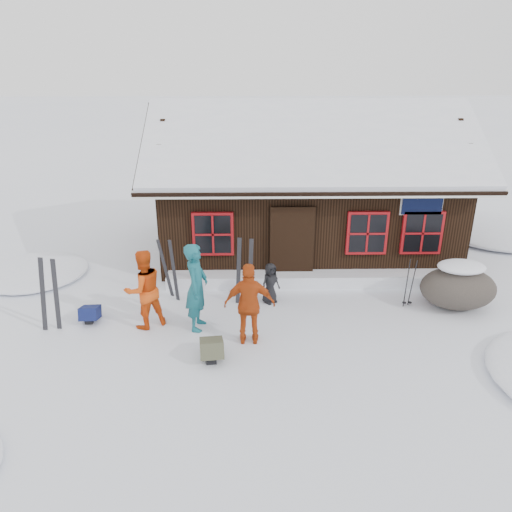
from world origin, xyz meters
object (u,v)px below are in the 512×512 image
object	(u,v)px
skier_crouched	(270,283)
boulder	(458,287)
skier_orange_left	(144,289)
backpack_blue	(90,316)
skier_teal	(197,287)
skier_orange_right	(250,304)
backpack_olive	(212,352)
ski_poles	(409,284)
ski_pair_left	(50,296)

from	to	relation	value
skier_crouched	boulder	bearing A→B (deg)	-40.68
skier_orange_left	backpack_blue	xyz separation A→B (m)	(-1.30, 0.22, -0.75)
skier_teal	boulder	distance (m)	6.08
skier_orange_right	skier_crouched	distance (m)	1.88
skier_crouched	backpack_blue	distance (m)	4.17
backpack_olive	boulder	bearing A→B (deg)	13.64
ski_poles	ski_pair_left	bearing A→B (deg)	-173.17
skier_orange_right	backpack_olive	xyz separation A→B (m)	(-0.75, -0.60, -0.72)
boulder	skier_orange_right	bearing A→B (deg)	-163.19
boulder	backpack_olive	world-z (taller)	boulder
backpack_olive	skier_orange_right	bearing A→B (deg)	32.24
boulder	ski_pair_left	size ratio (longest dim) A/B	1.01
skier_crouched	boulder	size ratio (longest dim) A/B	0.57
skier_orange_left	boulder	distance (m)	7.20
skier_orange_left	ski_poles	xyz separation A→B (m)	(6.01, 0.84, -0.32)
skier_orange_left	skier_crouched	size ratio (longest dim) A/B	1.77
skier_crouched	ski_poles	bearing A→B (deg)	-40.90
skier_crouched	boulder	distance (m)	4.39
boulder	backpack_olive	distance (m)	6.01
skier_teal	ski_poles	size ratio (longest dim) A/B	1.60
skier_orange_right	ski_pair_left	world-z (taller)	skier_orange_right
boulder	backpack_blue	distance (m)	8.47
ski_poles	backpack_olive	world-z (taller)	ski_poles
skier_orange_right	ski_poles	world-z (taller)	skier_orange_right
ski_poles	backpack_blue	bearing A→B (deg)	-175.17
skier_orange_left	skier_crouched	bearing A→B (deg)	167.52
skier_teal	skier_crouched	distance (m)	2.05
skier_orange_right	ski_poles	distance (m)	4.06
skier_teal	boulder	size ratio (longest dim) A/B	1.12
skier_orange_left	backpack_blue	size ratio (longest dim) A/B	3.44
skier_orange_left	skier_crouched	xyz separation A→B (m)	(2.76, 1.07, -0.39)
boulder	backpack_blue	bearing A→B (deg)	-176.25
skier_orange_left	skier_teal	bearing A→B (deg)	142.34
skier_crouched	ski_pair_left	size ratio (longest dim) A/B	0.58
backpack_blue	skier_teal	bearing A→B (deg)	-10.49
skier_orange_right	ski_pair_left	xyz separation A→B (m)	(-4.24, 0.58, -0.07)
skier_orange_right	ski_pair_left	bearing A→B (deg)	-6.36
boulder	ski_poles	distance (m)	1.13
ski_pair_left	backpack_blue	world-z (taller)	ski_pair_left
skier_teal	skier_orange_right	bearing A→B (deg)	-111.80
skier_orange_left	skier_orange_right	distance (m)	2.37
skier_orange_left	boulder	xyz separation A→B (m)	(7.15, 0.77, -0.37)
skier_orange_left	ski_poles	size ratio (longest dim) A/B	1.46
skier_teal	skier_orange_right	size ratio (longest dim) A/B	1.11
skier_teal	backpack_blue	bearing A→B (deg)	90.14
skier_orange_left	skier_orange_right	bearing A→B (deg)	129.14
boulder	ski_pair_left	xyz separation A→B (m)	(-9.12, -0.89, 0.30)
skier_crouched	ski_poles	xyz separation A→B (m)	(3.25, -0.23, 0.07)
skier_teal	boulder	world-z (taller)	skier_teal
skier_crouched	ski_pair_left	bearing A→B (deg)	157.29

